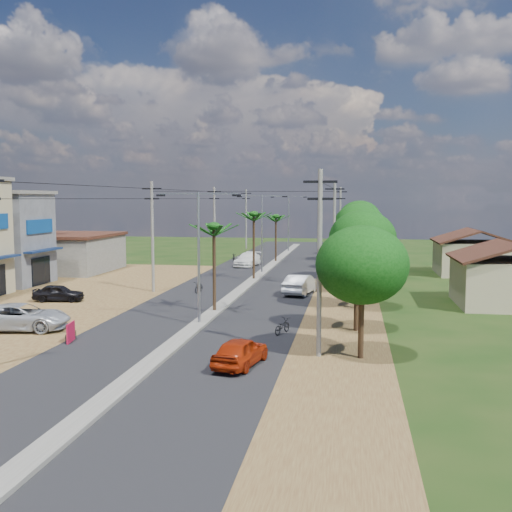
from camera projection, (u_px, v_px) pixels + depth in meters
The scene contains 37 objects.
ground at pixel (199, 325), 36.00m from camera, with size 160.00×160.00×0.00m, color black.
road at pixel (244, 288), 50.73m from camera, with size 12.00×110.00×0.04m, color black.
median at pixel (250, 283), 53.67m from camera, with size 1.00×90.00×0.18m, color #605E56.
dirt_lot_west at pixel (37, 297), 46.25m from camera, with size 18.00×46.00×0.04m, color #50341B.
dirt_shoulder_east at pixel (345, 291), 49.37m from camera, with size 5.00×90.00×0.03m, color #50341B.
low_shed at pixel (63, 253), 62.74m from camera, with size 10.40×10.40×3.95m.
house_east_near at pixel (509, 272), 42.40m from camera, with size 7.60×7.50×4.60m.
house_east_far at pixel (473, 251), 59.92m from camera, with size 7.60×7.50×4.60m.
tree_east_a at pixel (362, 265), 28.15m from camera, with size 4.40×4.40×6.37m.
tree_east_b at pixel (357, 260), 34.12m from camera, with size 4.00×4.00×5.83m.
tree_east_c at pixel (362, 239), 40.86m from camera, with size 4.60×4.60×6.83m.
tree_east_d at pixel (357, 240), 47.83m from camera, with size 4.20×4.20×6.13m.
tree_east_e at pixel (359, 226), 55.59m from camera, with size 4.80×4.80×7.14m.
tree_east_f at pixel (354, 234), 63.63m from camera, with size 3.80×3.80×5.52m.
tree_east_g at pixel (360, 218), 71.26m from camera, with size 5.00×5.00×7.38m.
tree_east_h at pixel (357, 221), 79.23m from camera, with size 4.40×4.40×6.52m.
palm_median_near at pixel (214, 230), 39.39m from camera, with size 2.00×2.00×6.15m.
palm_median_mid at pixel (254, 217), 55.08m from camera, with size 2.00×2.00×6.55m.
palm_median_far at pixel (276, 218), 70.86m from camera, with size 2.00×2.00×5.85m.
streetlight_near at pixel (199, 246), 35.54m from camera, with size 5.10×0.18×8.00m.
streetlight_mid at pixel (262, 227), 60.10m from camera, with size 5.10×0.18×8.00m.
streetlight_far at pixel (288, 219), 84.66m from camera, with size 5.10×0.18×8.00m.
utility_pole_w_b at pixel (152, 234), 48.45m from camera, with size 1.60×0.24×9.00m.
utility_pole_w_c at pixel (214, 223), 70.06m from camera, with size 1.60×0.24×9.00m.
utility_pole_w_d at pixel (246, 217), 90.69m from camera, with size 1.60×0.24×9.00m.
utility_pole_e_a at pixel (320, 259), 28.45m from camera, with size 1.60×0.24×9.00m.
utility_pole_e_b at pixel (334, 233), 50.06m from camera, with size 1.60×0.24×9.00m.
utility_pole_e_c at pixel (340, 222), 71.68m from camera, with size 1.60×0.24×9.00m.
car_red_near at pixel (240, 352), 27.11m from camera, with size 1.57×3.89×1.33m, color #942008.
car_silver_mid at pixel (301, 285), 47.52m from camera, with size 1.66×4.77×1.57m, color #ABAFB4.
car_white_far at pixel (248, 260), 67.27m from camera, with size 2.08×5.11×1.48m, color silver.
car_parked_silver at pixel (21, 318), 34.51m from camera, with size 2.54×5.52×1.53m, color #ABAFB4.
car_parked_dark at pixel (59, 293), 44.22m from camera, with size 1.48×3.67×1.25m, color black.
moto_rider_east at pixel (282, 327), 33.59m from camera, with size 0.58×1.65×0.87m, color black.
moto_rider_west_a at pixel (199, 287), 48.35m from camera, with size 0.60×1.71×0.90m, color black.
moto_rider_west_b at pixel (234, 258), 71.57m from camera, with size 0.47×1.66×1.00m, color black.
roadside_sign at pixel (71, 333), 31.71m from camera, with size 0.30×1.27×1.06m.
Camera 1 is at (9.05, -34.42, 7.62)m, focal length 42.00 mm.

